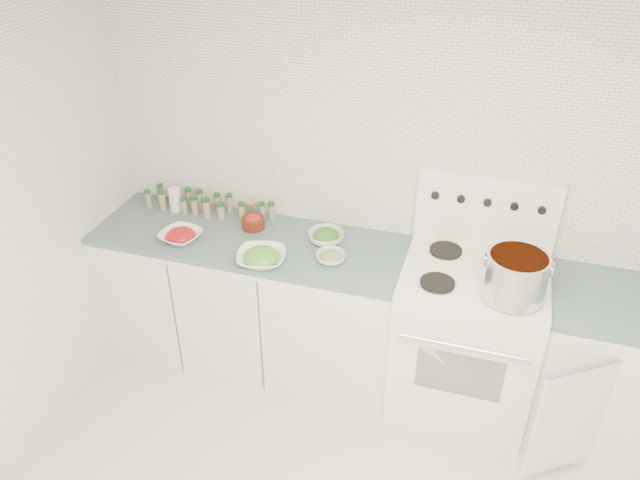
{
  "coord_description": "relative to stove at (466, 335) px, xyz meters",
  "views": [
    {
      "loc": [
        0.49,
        -1.64,
        2.83
      ],
      "look_at": [
        -0.37,
        1.14,
        1.0
      ],
      "focal_mm": 35.0,
      "sensor_mm": 36.0,
      "label": 1
    }
  ],
  "objects": [
    {
      "name": "spice_cluster",
      "position": [
        -1.7,
        0.21,
        0.46
      ],
      "size": [
        0.83,
        0.16,
        0.13
      ],
      "color": "gray",
      "rests_on": "counter_left"
    },
    {
      "name": "bowl_zucchini",
      "position": [
        -0.78,
        -0.09,
        0.43
      ],
      "size": [
        0.19,
        0.19,
        0.07
      ],
      "color": "white",
      "rests_on": "counter_left"
    },
    {
      "name": "salt_canister",
      "position": [
        -1.87,
        0.18,
        0.48
      ],
      "size": [
        0.08,
        0.08,
        0.15
      ],
      "primitive_type": "cylinder",
      "rotation": [
        0.0,
        0.0,
        0.03
      ],
      "color": "white",
      "rests_on": "counter_left"
    },
    {
      "name": "stock_pot",
      "position": [
        0.19,
        -0.18,
        0.58
      ],
      "size": [
        0.33,
        0.31,
        0.23
      ],
      "rotation": [
        0.0,
        0.0,
        -0.23
      ],
      "color": "silver",
      "rests_on": "stove"
    },
    {
      "name": "counter_right",
      "position": [
        0.82,
        -0.0,
        -0.05
      ],
      "size": [
        0.89,
        0.86,
        0.9
      ],
      "color": "white",
      "rests_on": "ground"
    },
    {
      "name": "tin_can",
      "position": [
        -1.39,
        0.26,
        0.45
      ],
      "size": [
        0.09,
        0.09,
        0.1
      ],
      "primitive_type": "cylinder",
      "rotation": [
        0.0,
        0.0,
        0.31
      ],
      "color": "#A49E8A",
      "rests_on": "counter_left"
    },
    {
      "name": "bowl_snowpea",
      "position": [
        -1.13,
        -0.22,
        0.44
      ],
      "size": [
        0.32,
        0.32,
        0.09
      ],
      "color": "white",
      "rests_on": "counter_left"
    },
    {
      "name": "bowl_broccoli",
      "position": [
        -0.86,
        0.1,
        0.44
      ],
      "size": [
        0.23,
        0.23,
        0.08
      ],
      "color": "white",
      "rests_on": "counter_left"
    },
    {
      "name": "room_walls",
      "position": [
        -0.48,
        -1.19,
        1.06
      ],
      "size": [
        3.54,
        3.04,
        2.52
      ],
      "color": "white",
      "rests_on": "ground"
    },
    {
      "name": "bowl_pepper",
      "position": [
        -1.32,
        0.12,
        0.44
      ],
      "size": [
        0.14,
        0.14,
        0.08
      ],
      "color": "#4E190D",
      "rests_on": "counter_left"
    },
    {
      "name": "bowl_tomato",
      "position": [
        -1.67,
        -0.14,
        0.44
      ],
      "size": [
        0.27,
        0.27,
        0.08
      ],
      "color": "white",
      "rests_on": "counter_left"
    },
    {
      "name": "stove",
      "position": [
        0.0,
        0.0,
        0.0
      ],
      "size": [
        0.76,
        0.7,
        1.36
      ],
      "color": "white",
      "rests_on": "ground"
    },
    {
      "name": "counter_left",
      "position": [
        -1.3,
        0.0,
        -0.05
      ],
      "size": [
        1.85,
        0.62,
        0.9
      ],
      "color": "white",
      "rests_on": "ground"
    }
  ]
}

